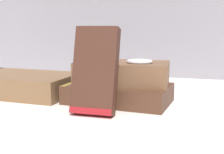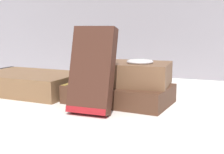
# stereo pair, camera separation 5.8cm
# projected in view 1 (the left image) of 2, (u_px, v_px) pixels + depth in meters

# --- Properties ---
(ground_plane) EXTENTS (3.00, 3.00, 0.00)m
(ground_plane) POSITION_uv_depth(u_px,v_px,m) (114.00, 106.00, 0.66)
(ground_plane) COLOR white
(book_flat_bottom) EXTENTS (0.23, 0.15, 0.04)m
(book_flat_bottom) POSITION_uv_depth(u_px,v_px,m) (117.00, 93.00, 0.69)
(book_flat_bottom) COLOR #4C2D1E
(book_flat_bottom) RESTS_ON ground_plane
(book_flat_top) EXTENTS (0.21, 0.13, 0.05)m
(book_flat_top) POSITION_uv_depth(u_px,v_px,m) (120.00, 73.00, 0.69)
(book_flat_top) COLOR brown
(book_flat_top) RESTS_ON book_flat_bottom
(book_side_left) EXTENTS (0.27, 0.18, 0.05)m
(book_side_left) POSITION_uv_depth(u_px,v_px,m) (21.00, 84.00, 0.78)
(book_side_left) COLOR brown
(book_side_left) RESTS_ON ground_plane
(book_leaning_front) EXTENTS (0.08, 0.07, 0.17)m
(book_leaning_front) POSITION_uv_depth(u_px,v_px,m) (95.00, 73.00, 0.59)
(book_leaning_front) COLOR #422319
(book_leaning_front) RESTS_ON ground_plane
(pocket_watch) EXTENTS (0.06, 0.06, 0.01)m
(pocket_watch) POSITION_uv_depth(u_px,v_px,m) (140.00, 61.00, 0.67)
(pocket_watch) COLOR silver
(pocket_watch) RESTS_ON book_flat_top
(reading_glasses) EXTENTS (0.10, 0.07, 0.00)m
(reading_glasses) POSITION_uv_depth(u_px,v_px,m) (112.00, 87.00, 0.86)
(reading_glasses) COLOR #ADADB2
(reading_glasses) RESTS_ON ground_plane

